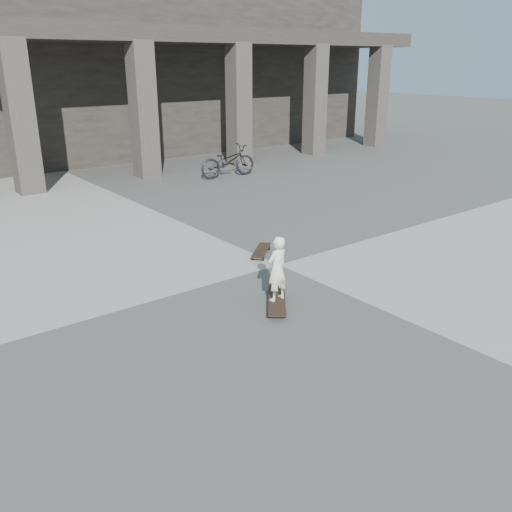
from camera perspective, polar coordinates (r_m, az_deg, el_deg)
ground at (r=9.67m, az=2.43°, el=-0.93°), size 90.00×90.00×0.00m
colonnade at (r=21.46m, az=-23.12°, el=17.34°), size 28.00×8.82×6.00m
longboard at (r=8.04m, az=2.20°, el=-4.74°), size 0.89×1.00×0.11m
skateboard_spare at (r=10.13m, az=0.54°, el=0.54°), size 0.80×0.73×0.10m
child at (r=7.85m, az=2.24°, el=-1.35°), size 0.38×0.28×0.97m
bicycle at (r=17.03m, az=-2.99°, el=9.93°), size 1.91×0.78×0.98m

